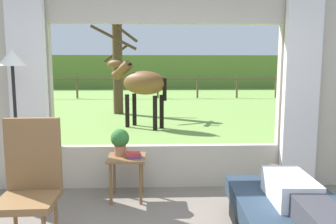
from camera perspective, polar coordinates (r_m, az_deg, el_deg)
back_wall_with_window at (r=4.31m, az=-0.24°, el=3.44°), size 5.20×0.12×2.55m
curtain_panel_left at (r=4.45m, az=-22.51°, el=2.35°), size 0.44×0.10×2.40m
curtain_panel_right at (r=4.56m, az=21.57°, el=2.51°), size 0.44×0.10×2.40m
outdoor_pasture_lawn at (r=15.28m, az=-1.69°, el=1.79°), size 36.00×21.68×0.02m
distant_hill_ridge at (r=25.04m, az=-1.94°, el=6.80°), size 36.00×2.00×2.40m
reclining_person at (r=2.97m, az=21.46°, el=-13.45°), size 0.37×1.44×0.22m
rocking_chair at (r=3.22m, az=-22.24°, el=-11.39°), size 0.49×0.69×1.12m
side_table at (r=4.04m, az=-7.02°, el=-8.79°), size 0.44×0.44×0.52m
potted_plant at (r=4.04m, az=-8.15°, el=-4.76°), size 0.22×0.22×0.32m
book_stack at (r=3.94m, az=-5.80°, el=-7.29°), size 0.18×0.14×0.07m
floor_lamp_left at (r=4.10m, az=-24.77°, el=4.88°), size 0.32×0.32×1.76m
horse at (r=8.58m, az=-4.55°, el=4.87°), size 1.71×1.26×1.73m
pasture_tree at (r=11.22m, az=-8.58°, el=8.29°), size 1.46×1.14×3.46m
pasture_fence_line at (r=16.84m, az=-1.76°, el=4.84°), size 16.10×0.10×1.10m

